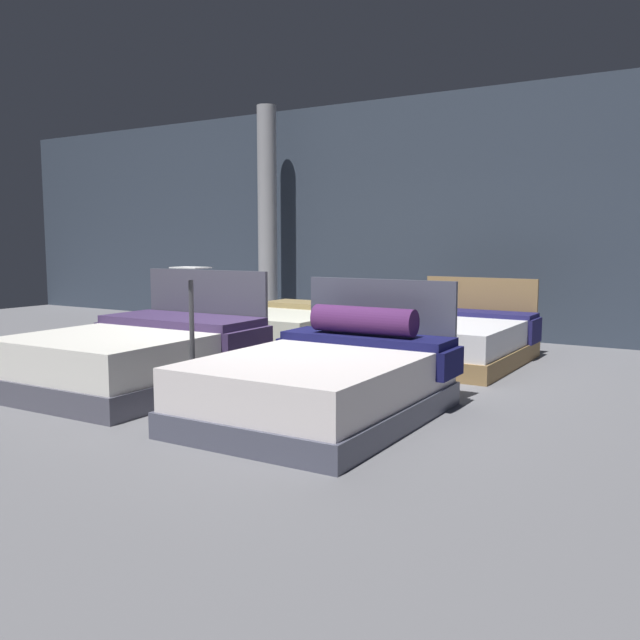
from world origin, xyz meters
The scene contains 8 objects.
ground_plane centered at (0.00, 0.00, -0.01)m, with size 18.00×18.00×0.02m, color slate.
showroom_back_wall centered at (0.00, 3.70, 1.75)m, with size 18.00×0.06×3.50m, color #333D4C.
bed_0 centered at (-1.05, -1.21, 0.29)m, with size 1.77×2.19×1.08m.
bed_1 centered at (1.03, -1.24, 0.28)m, with size 1.62×2.17×1.05m.
bed_2 centered at (-1.12, 1.52, 0.25)m, with size 1.60×1.92×0.54m.
bed_3 centered at (1.02, 1.60, 0.25)m, with size 1.55×2.05×0.93m.
price_sign centered at (0.00, -1.63, 0.46)m, with size 0.28×0.24×1.18m.
support_pillar centered at (-2.72, 3.16, 1.75)m, with size 0.30×0.30×3.50m, color #99999E.
Camera 1 is at (3.76, -5.74, 1.39)m, focal length 38.13 mm.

